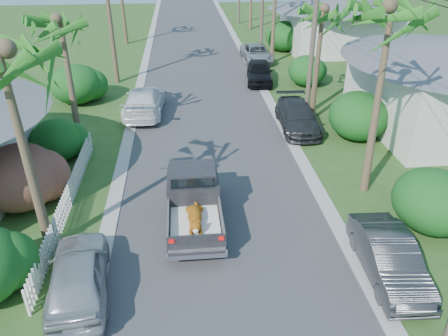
{
  "coord_description": "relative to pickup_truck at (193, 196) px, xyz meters",
  "views": [
    {
      "loc": [
        -1.27,
        -9.54,
        9.89
      ],
      "look_at": [
        0.23,
        5.78,
        1.4
      ],
      "focal_mm": 35.0,
      "sensor_mm": 36.0,
      "label": 1
    }
  ],
  "objects": [
    {
      "name": "shrub_r_c",
      "position": [
        8.56,
        15.57,
        0.04
      ],
      "size": [
        2.6,
        2.86,
        2.1
      ],
      "primitive_type": "ellipsoid",
      "color": "#124114",
      "rests_on": "ground"
    },
    {
      "name": "house_right_near",
      "position": [
        14.06,
        7.57,
        1.21
      ],
      "size": [
        8.0,
        9.0,
        4.8
      ],
      "color": "silver",
      "rests_on": "ground"
    },
    {
      "name": "utility_pole_c",
      "position": [
        6.66,
        23.57,
        3.59
      ],
      "size": [
        1.6,
        0.26,
        9.0
      ],
      "color": "brown",
      "rests_on": "ground"
    },
    {
      "name": "utility_pole_b",
      "position": [
        6.66,
        8.57,
        3.59
      ],
      "size": [
        1.6,
        0.26,
        9.0
      ],
      "color": "brown",
      "rests_on": "ground"
    },
    {
      "name": "road",
      "position": [
        1.06,
        20.57,
        -1.0
      ],
      "size": [
        8.0,
        100.0,
        0.02
      ],
      "primitive_type": "cube",
      "color": "#38383A",
      "rests_on": "ground"
    },
    {
      "name": "palm_r_a",
      "position": [
        7.36,
        1.57,
        6.41
      ],
      "size": [
        4.4,
        4.4,
        8.7
      ],
      "color": "brown",
      "rests_on": "ground"
    },
    {
      "name": "pickup_truck",
      "position": [
        0.0,
        0.0,
        0.0
      ],
      "size": [
        1.98,
        5.12,
        2.06
      ],
      "color": "black",
      "rests_on": "ground"
    },
    {
      "name": "ground",
      "position": [
        1.06,
        -4.43,
        -1.01
      ],
      "size": [
        120.0,
        120.0,
        0.0
      ],
      "primitive_type": "plane",
      "color": "#2F4F1D",
      "rests_on": "ground"
    },
    {
      "name": "curb_right",
      "position": [
        5.36,
        20.57,
        -0.98
      ],
      "size": [
        0.6,
        100.0,
        0.06
      ],
      "primitive_type": "cube",
      "color": "#A5A39E",
      "rests_on": "ground"
    },
    {
      "name": "shrub_l_d",
      "position": [
        -6.94,
        13.57,
        0.19
      ],
      "size": [
        3.2,
        3.52,
        2.4
      ],
      "primitive_type": "ellipsoid",
      "color": "#124114",
      "rests_on": "ground"
    },
    {
      "name": "parked_car_rd",
      "position": [
        6.06,
        22.16,
        -0.35
      ],
      "size": [
        2.35,
        4.83,
        1.32
      ],
      "primitive_type": "imported",
      "rotation": [
        0.0,
        0.0,
        0.03
      ],
      "color": "#A7A9AE",
      "rests_on": "ground"
    },
    {
      "name": "palm_r_b",
      "position": [
        7.66,
        10.57,
        4.94
      ],
      "size": [
        4.4,
        4.4,
        7.2
      ],
      "color": "brown",
      "rests_on": "ground"
    },
    {
      "name": "palm_l_b",
      "position": [
        -5.74,
        7.57,
        5.14
      ],
      "size": [
        4.4,
        4.4,
        7.4
      ],
      "color": "brown",
      "rests_on": "ground"
    },
    {
      "name": "picket_fence",
      "position": [
        -4.94,
        1.07,
        -0.51
      ],
      "size": [
        0.1,
        11.0,
        1.0
      ],
      "primitive_type": "cube",
      "color": "white",
      "rests_on": "ground"
    },
    {
      "name": "parked_car_rn",
      "position": [
        6.06,
        -3.79,
        -0.31
      ],
      "size": [
        1.67,
        4.3,
        1.4
      ],
      "primitive_type": "imported",
      "rotation": [
        0.0,
        0.0,
        -0.05
      ],
      "color": "#2D2F32",
      "rests_on": "ground"
    },
    {
      "name": "shrub_r_a",
      "position": [
        8.66,
        -1.43,
        0.14
      ],
      "size": [
        2.8,
        3.08,
        2.3
      ],
      "primitive_type": "ellipsoid",
      "color": "#124114",
      "rests_on": "ground"
    },
    {
      "name": "parked_car_ln",
      "position": [
        -3.61,
        -3.67,
        -0.27
      ],
      "size": [
        2.28,
        4.53,
        1.48
      ],
      "primitive_type": "imported",
      "rotation": [
        0.0,
        0.0,
        3.27
      ],
      "color": "#B3B7BB",
      "rests_on": "ground"
    },
    {
      "name": "curb_left",
      "position": [
        -3.24,
        20.57,
        -0.98
      ],
      "size": [
        0.6,
        100.0,
        0.06
      ],
      "primitive_type": "cube",
      "color": "#A5A39E",
      "rests_on": "ground"
    },
    {
      "name": "shrub_r_d",
      "position": [
        9.06,
        25.57,
        0.29
      ],
      "size": [
        3.2,
        3.52,
        2.6
      ],
      "primitive_type": "ellipsoid",
      "color": "#124114",
      "rests_on": "ground"
    },
    {
      "name": "shrub_l_c",
      "position": [
        -6.34,
        5.57,
        -0.01
      ],
      "size": [
        2.4,
        2.64,
        2.0
      ],
      "primitive_type": "ellipsoid",
      "color": "#124114",
      "rests_on": "ground"
    },
    {
      "name": "house_right_far",
      "position": [
        14.06,
        25.57,
        1.11
      ],
      "size": [
        9.0,
        8.0,
        4.6
      ],
      "color": "silver",
      "rests_on": "ground"
    },
    {
      "name": "shrub_r_b",
      "position": [
        8.86,
        6.57,
        0.24
      ],
      "size": [
        3.0,
        3.3,
        2.5
      ],
      "primitive_type": "ellipsoid",
      "color": "#124114",
      "rests_on": "ground"
    },
    {
      "name": "parked_car_rm",
      "position": [
        6.06,
        8.07,
        -0.3
      ],
      "size": [
        2.18,
        4.97,
        1.42
      ],
      "primitive_type": "imported",
      "rotation": [
        0.0,
        0.0,
        -0.04
      ],
      "color": "#27282B",
      "rests_on": "ground"
    },
    {
      "name": "palm_l_a",
      "position": [
        -5.14,
        -1.43,
        5.92
      ],
      "size": [
        4.4,
        4.4,
        8.2
      ],
      "color": "brown",
      "rests_on": "ground"
    },
    {
      "name": "parked_car_rf",
      "position": [
        5.36,
        16.57,
        -0.25
      ],
      "size": [
        2.35,
        4.65,
        1.52
      ],
      "primitive_type": "imported",
      "rotation": [
        0.0,
        0.0,
        -0.13
      ],
      "color": "black",
      "rests_on": "ground"
    },
    {
      "name": "parked_car_lf",
      "position": [
        -2.54,
        11.19,
        -0.22
      ],
      "size": [
        2.51,
        5.58,
        1.59
      ],
      "primitive_type": "imported",
      "rotation": [
        0.0,
        0.0,
        3.09
      ],
      "color": "white",
      "rests_on": "ground"
    },
    {
      "name": "shrub_l_b",
      "position": [
        -6.74,
        1.57,
        0.29
      ],
      "size": [
        3.0,
        3.3,
        2.6
      ],
      "primitive_type": "ellipsoid",
      "color": "#AE183F",
      "rests_on": "ground"
    }
  ]
}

